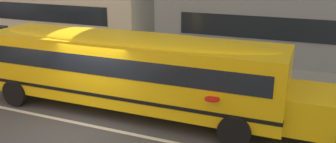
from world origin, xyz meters
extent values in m
plane|color=#424244|center=(0.00, 0.00, 0.00)|extent=(400.00, 400.00, 0.00)
cube|color=gray|center=(0.00, 7.51, 0.01)|extent=(120.00, 3.00, 0.01)
cube|color=silver|center=(0.00, 0.00, 0.00)|extent=(110.00, 0.16, 0.01)
cube|color=yellow|center=(0.60, 1.59, 1.52)|extent=(10.48, 2.48, 2.09)
cube|color=yellow|center=(6.59, 1.65, 1.00)|extent=(1.54, 2.01, 1.05)
cube|color=black|center=(-4.70, 1.54, 0.65)|extent=(0.21, 2.38, 0.34)
cube|color=black|center=(0.60, 1.59, 1.90)|extent=(9.85, 2.52, 0.61)
cube|color=black|center=(0.60, 1.59, 0.90)|extent=(10.50, 2.51, 0.11)
ellipsoid|color=yellow|center=(0.60, 1.59, 2.57)|extent=(10.06, 2.29, 0.34)
cylinder|color=red|center=(3.96, 0.26, 1.42)|extent=(0.42, 0.42, 0.03)
cylinder|color=black|center=(4.56, 2.82, 0.48)|extent=(0.95, 0.28, 0.95)
cylinder|color=black|center=(4.58, 0.44, 0.48)|extent=(0.95, 0.28, 0.95)
cylinder|color=black|center=(-3.38, 2.74, 0.48)|extent=(0.95, 0.28, 0.95)
cylinder|color=black|center=(-3.36, 0.36, 0.48)|extent=(0.95, 0.28, 0.95)
cylinder|color=black|center=(-8.82, 5.87, 0.30)|extent=(0.60, 0.19, 0.60)
cube|color=black|center=(-13.19, 8.99, 1.92)|extent=(16.67, 0.04, 1.10)
camera|label=1|loc=(6.36, -8.51, 5.02)|focal=37.97mm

